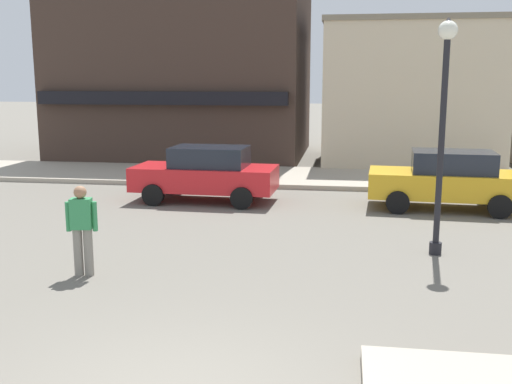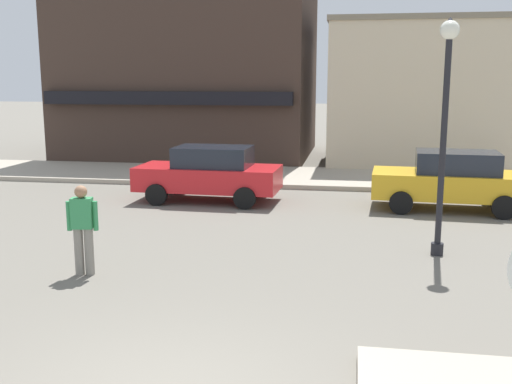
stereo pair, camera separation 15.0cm
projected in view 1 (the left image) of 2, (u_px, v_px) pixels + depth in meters
The scene contains 7 objects.
kerb_far at pixel (293, 177), 20.72m from camera, with size 80.00×4.00×0.15m, color #A89E8C.
lamp_post at pixel (444, 104), 11.33m from camera, with size 0.36×0.36×4.54m.
parked_car_nearest at pixel (206, 173), 16.85m from camera, with size 4.06×1.99×1.56m.
parked_car_second at pixel (448, 179), 15.82m from camera, with size 4.10×2.07×1.56m.
pedestrian_crossing_near at pixel (82, 228), 10.43m from camera, with size 0.56×0.28×1.61m.
building_corner_shop at pixel (189, 65), 26.85m from camera, with size 10.63×9.03×8.03m.
building_storefront_left_near at pixel (408, 93), 24.41m from camera, with size 6.81×6.52×5.67m.
Camera 1 is at (1.79, -5.53, 3.42)m, focal length 42.00 mm.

